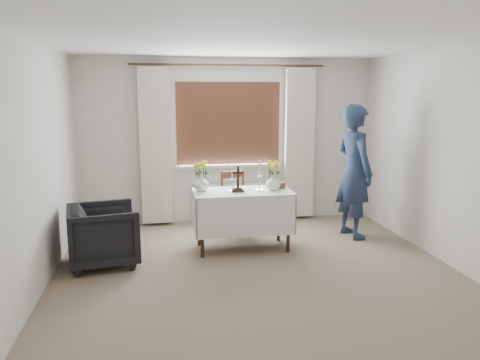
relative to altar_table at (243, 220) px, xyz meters
name	(u,v)px	position (x,y,z in m)	size (l,w,h in m)	color
ground	(263,282)	(0.02, -1.12, -0.38)	(5.00, 5.00, 0.00)	#85755C
altar_table	(243,220)	(0.00, 0.00, 0.00)	(1.24, 0.64, 0.76)	white
wooden_chair	(239,203)	(0.07, 0.69, 0.06)	(0.41, 0.41, 0.89)	#53301C
armchair	(104,235)	(-1.69, -0.27, -0.02)	(0.76, 0.78, 0.71)	black
person	(354,172)	(1.61, 0.27, 0.54)	(0.67, 0.44, 1.84)	navy
radiator	(229,203)	(0.02, 1.30, -0.08)	(1.10, 0.10, 0.60)	white
wooden_cross	(238,179)	(-0.07, -0.04, 0.54)	(0.15, 0.11, 0.33)	black
candlestick_left	(232,179)	(-0.13, 0.00, 0.54)	(0.09, 0.09, 0.31)	white
candlestick_right	(259,176)	(0.22, 0.00, 0.57)	(0.11, 0.11, 0.38)	white
flower_vase_left	(201,183)	(-0.51, 0.08, 0.48)	(0.19, 0.19, 0.20)	white
flower_vase_right	(273,182)	(0.39, -0.02, 0.48)	(0.19, 0.19, 0.20)	white
wicker_basket	(278,185)	(0.49, 0.13, 0.42)	(0.20, 0.20, 0.07)	brown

